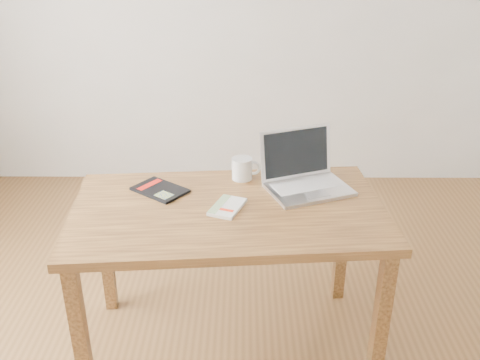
{
  "coord_description": "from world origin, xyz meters",
  "views": [
    {
      "loc": [
        0.03,
        -1.89,
        1.84
      ],
      "look_at": [
        0.02,
        0.17,
        0.85
      ],
      "focal_mm": 40.0,
      "sensor_mm": 36.0,
      "label": 1
    }
  ],
  "objects_px": {
    "coffee_mug": "(243,168)",
    "white_guidebook": "(227,207)",
    "black_guidebook": "(160,190)",
    "laptop": "(304,176)",
    "desk": "(228,225)"
  },
  "relations": [
    {
      "from": "desk",
      "to": "white_guidebook",
      "type": "height_order",
      "value": "white_guidebook"
    },
    {
      "from": "white_guidebook",
      "to": "desk",
      "type": "bearing_deg",
      "value": 93.41
    },
    {
      "from": "black_guidebook",
      "to": "laptop",
      "type": "distance_m",
      "value": 0.66
    },
    {
      "from": "desk",
      "to": "white_guidebook",
      "type": "distance_m",
      "value": 0.1
    },
    {
      "from": "desk",
      "to": "black_guidebook",
      "type": "height_order",
      "value": "black_guidebook"
    },
    {
      "from": "coffee_mug",
      "to": "black_guidebook",
      "type": "bearing_deg",
      "value": -165.85
    },
    {
      "from": "black_guidebook",
      "to": "laptop",
      "type": "bearing_deg",
      "value": -48.22
    },
    {
      "from": "desk",
      "to": "white_guidebook",
      "type": "bearing_deg",
      "value": -112.13
    },
    {
      "from": "coffee_mug",
      "to": "white_guidebook",
      "type": "bearing_deg",
      "value": -107.93
    },
    {
      "from": "laptop",
      "to": "desk",
      "type": "bearing_deg",
      "value": -170.98
    },
    {
      "from": "black_guidebook",
      "to": "laptop",
      "type": "height_order",
      "value": "laptop"
    },
    {
      "from": "white_guidebook",
      "to": "coffee_mug",
      "type": "distance_m",
      "value": 0.31
    },
    {
      "from": "laptop",
      "to": "white_guidebook",
      "type": "bearing_deg",
      "value": -169.84
    },
    {
      "from": "laptop",
      "to": "coffee_mug",
      "type": "height_order",
      "value": "laptop"
    },
    {
      "from": "desk",
      "to": "black_guidebook",
      "type": "relative_size",
      "value": 4.94
    }
  ]
}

